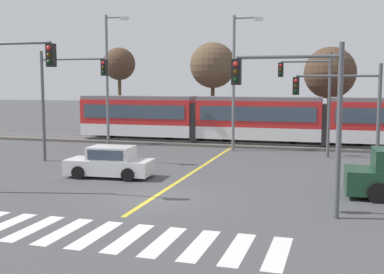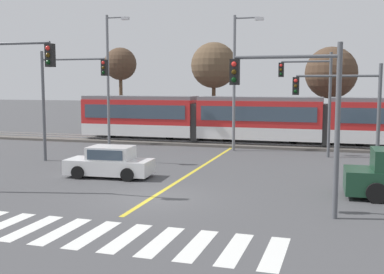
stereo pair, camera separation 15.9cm
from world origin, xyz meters
name	(u,v)px [view 1 (the left image)]	position (x,y,z in m)	size (l,w,h in m)	color
ground_plane	(152,198)	(0.00, 0.00, 0.00)	(200.00, 200.00, 0.00)	#474749
track_bed	(236,143)	(0.00, 17.67, 0.09)	(120.00, 4.00, 0.18)	#56514C
rail_near	(234,143)	(0.00, 16.95, 0.23)	(120.00, 0.08, 0.10)	#939399
rail_far	(237,141)	(0.00, 18.39, 0.23)	(120.00, 0.08, 0.10)	#939399
light_rail_tram	(259,118)	(1.73, 17.66, 2.05)	(28.00, 2.64, 3.43)	silver
crosswalk_stripe_2	(4,225)	(-3.30, -4.82, 0.00)	(0.56, 2.80, 0.01)	silver
crosswalk_stripe_3	(33,228)	(-2.20, -4.84, 0.00)	(0.56, 2.80, 0.01)	silver
crosswalk_stripe_4	(64,231)	(-1.10, -4.86, 0.00)	(0.56, 2.80, 0.01)	silver
crosswalk_stripe_5	(96,235)	(0.00, -4.88, 0.00)	(0.56, 2.80, 0.01)	silver
crosswalk_stripe_6	(129,238)	(1.10, -4.90, 0.00)	(0.56, 2.80, 0.01)	silver
crosswalk_stripe_7	(164,241)	(2.20, -4.92, 0.00)	(0.56, 2.80, 0.01)	silver
crosswalk_stripe_8	(200,245)	(3.30, -4.94, 0.00)	(0.56, 2.80, 0.01)	silver
crosswalk_stripe_9	(238,249)	(4.40, -4.96, 0.00)	(0.56, 2.80, 0.01)	silver
crosswalk_stripe_10	(278,253)	(5.50, -4.98, 0.00)	(0.56, 2.80, 0.01)	silver
lane_centre_line	(195,171)	(0.00, 6.40, 0.00)	(0.20, 18.55, 0.01)	gold
sedan_crossing	(110,163)	(-3.55, 3.54, 0.70)	(4.29, 2.09, 1.52)	silver
traffic_light_mid_right	(347,103)	(7.53, 7.34, 3.64)	(4.25, 0.38, 5.54)	#515459
traffic_light_near_left	(2,90)	(-6.09, -0.98, 4.32)	(3.75, 0.38, 6.48)	#515459
traffic_light_mid_left	(64,89)	(-8.09, 7.04, 4.26)	(4.25, 0.38, 6.45)	#515459
traffic_light_far_right	(312,90)	(5.66, 13.22, 4.18)	(3.25, 0.38, 6.48)	#515459
traffic_light_near_right	(301,103)	(5.78, -0.99, 3.91)	(3.75, 0.38, 5.93)	#515459
street_lamp_west	(109,73)	(-9.00, 14.89, 5.31)	(1.84, 0.28, 9.54)	slate
street_lamp_centre	(236,75)	(0.59, 14.49, 5.12)	(2.03, 0.28, 9.10)	slate
bare_tree_far_west	(119,65)	(-12.02, 23.35, 6.30)	(2.98, 2.98, 7.87)	brown
bare_tree_west	(213,66)	(-2.82, 21.94, 6.08)	(3.84, 3.84, 8.03)	brown
bare_tree_east	(330,73)	(6.66, 23.11, 5.42)	(4.19, 4.19, 7.54)	brown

